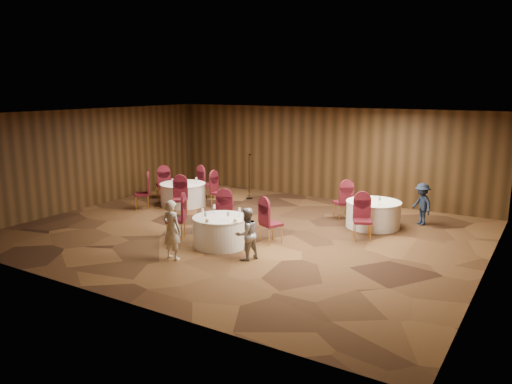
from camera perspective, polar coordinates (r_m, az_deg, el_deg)
The scene contains 15 objects.
ground at distance 13.70m, azimuth -1.15°, elevation -4.56°, with size 12.00×12.00×0.00m, color black.
room_shell at distance 13.28m, azimuth -1.19°, elevation 3.59°, with size 12.00×12.00×12.00m.
table_main at distance 12.47m, azimuth -4.07°, elevation -4.48°, with size 1.38×1.38×0.74m.
table_left at distance 16.83m, azimuth -8.34°, elevation -0.24°, with size 1.51×1.51×0.74m.
table_right at distance 14.46m, azimuth 13.24°, elevation -2.46°, with size 1.53×1.53×0.74m.
chairs_main at distance 13.14m, azimuth -3.66°, elevation -3.04°, with size 3.01×1.97×1.00m.
chairs_left at distance 16.78m, azimuth -8.42°, elevation 0.15°, with size 3.13×3.00×1.00m.
chairs_right at distance 14.17m, azimuth 10.90°, elevation -2.12°, with size 1.95×2.42×1.00m.
tabletop_main at distance 12.17m, azimuth -3.79°, elevation -2.59°, with size 1.07×1.09×0.22m.
tabletop_left at distance 16.75m, azimuth -8.38°, elevation 1.25°, with size 0.86×0.75×0.22m.
tabletop_right at distance 13.99m, azimuth 13.93°, elevation -0.77°, with size 0.08×0.08×0.22m.
mic_stand at distance 17.63m, azimuth -0.79°, elevation 0.73°, with size 0.24×0.24×1.59m.
woman_a at distance 11.56m, azimuth -9.59°, elevation -4.28°, with size 0.51×0.33×1.40m, color silver.
woman_b at distance 11.40m, azimuth -1.11°, elevation -4.81°, with size 0.59×0.46×1.22m, color #A0A1A4.
man_c at distance 15.02m, azimuth 18.42°, elevation -1.31°, with size 0.79×0.45×1.22m, color black.
Camera 1 is at (7.13, -11.04, 3.90)m, focal length 35.00 mm.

